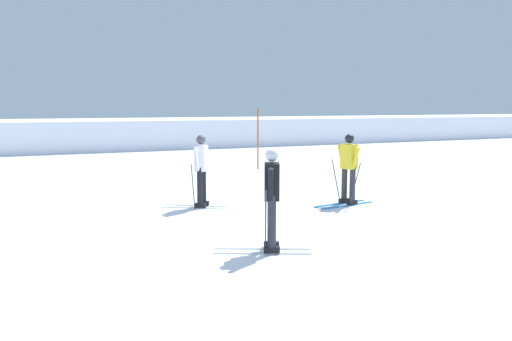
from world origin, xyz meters
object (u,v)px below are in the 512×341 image
at_px(skier_white, 201,169).
at_px(trail_marker_pole, 258,139).
at_px(skier_yellow, 348,167).
at_px(skier_black, 271,197).

distance_m(skier_white, trail_marker_pole, 7.35).
bearing_deg(skier_yellow, skier_black, -140.31).
bearing_deg(trail_marker_pole, skier_yellow, -96.48).
relative_size(skier_white, trail_marker_pole, 0.76).
relative_size(skier_white, skier_black, 1.00).
xyz_separation_m(skier_black, trail_marker_pole, (4.26, 10.01, 0.22)).
height_order(skier_white, skier_black, same).
relative_size(skier_black, trail_marker_pole, 0.76).
height_order(skier_black, skier_yellow, same).
distance_m(skier_yellow, trail_marker_pole, 7.20).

